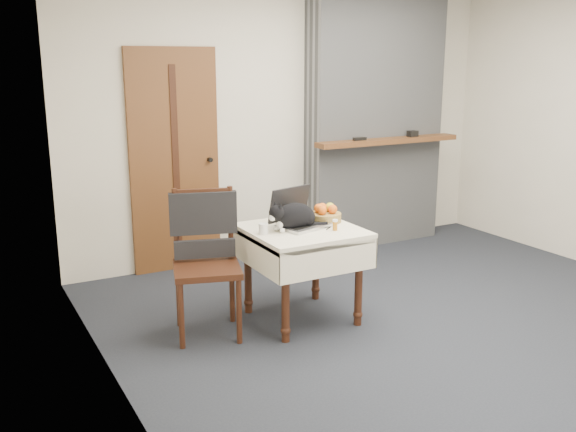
# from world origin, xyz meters

# --- Properties ---
(ground) EXTENTS (4.50, 4.50, 0.00)m
(ground) POSITION_xyz_m (0.00, 0.00, 0.00)
(ground) COLOR black
(ground) RESTS_ON ground
(room_shell) EXTENTS (4.52, 4.01, 2.61)m
(room_shell) POSITION_xyz_m (0.00, 0.46, 1.76)
(room_shell) COLOR beige
(room_shell) RESTS_ON ground
(door) EXTENTS (0.82, 0.10, 2.00)m
(door) POSITION_xyz_m (-1.20, 1.97, 1.00)
(door) COLOR brown
(door) RESTS_ON ground
(chimney) EXTENTS (1.62, 0.48, 2.60)m
(chimney) POSITION_xyz_m (0.90, 1.85, 1.30)
(chimney) COLOR gray
(chimney) RESTS_ON ground
(side_table) EXTENTS (0.78, 0.78, 0.70)m
(side_table) POSITION_xyz_m (-0.79, 0.39, 0.59)
(side_table) COLOR #331D0E
(side_table) RESTS_ON ground
(laptop) EXTENTS (0.45, 0.41, 0.28)m
(laptop) POSITION_xyz_m (-0.78, 0.47, 0.77)
(laptop) COLOR #B7B7BC
(laptop) RESTS_ON side_table
(cat) EXTENTS (0.46, 0.21, 0.22)m
(cat) POSITION_xyz_m (-0.85, 0.40, 0.79)
(cat) COLOR black
(cat) RESTS_ON side_table
(cream_jar) EXTENTS (0.07, 0.07, 0.08)m
(cream_jar) POSITION_xyz_m (-1.11, 0.39, 0.74)
(cream_jar) COLOR white
(cream_jar) RESTS_ON side_table
(pill_bottle) EXTENTS (0.04, 0.04, 0.08)m
(pill_bottle) POSITION_xyz_m (-0.61, 0.23, 0.74)
(pill_bottle) COLOR #A96514
(pill_bottle) RESTS_ON side_table
(fruit_basket) EXTENTS (0.24, 0.24, 0.13)m
(fruit_basket) POSITION_xyz_m (-0.54, 0.48, 0.75)
(fruit_basket) COLOR #A08340
(fruit_basket) RESTS_ON side_table
(desk_clutter) EXTENTS (0.13, 0.06, 0.01)m
(desk_clutter) POSITION_xyz_m (-0.57, 0.38, 0.70)
(desk_clutter) COLOR black
(desk_clutter) RESTS_ON side_table
(chair) EXTENTS (0.57, 0.56, 1.02)m
(chair) POSITION_xyz_m (-1.48, 0.56, 0.65)
(chair) COLOR #331D0E
(chair) RESTS_ON ground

